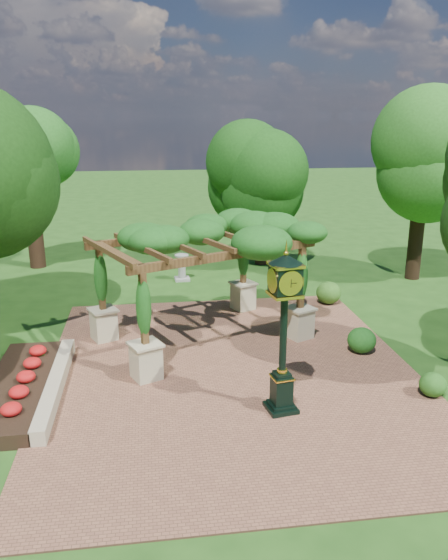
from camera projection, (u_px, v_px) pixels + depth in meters
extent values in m
plane|color=#1E4714|center=(237.00, 389.00, 14.03)|extent=(120.00, 120.00, 0.00)
cube|color=brown|center=(232.00, 371.00, 14.98)|extent=(10.00, 12.00, 0.04)
cube|color=#C6B793|center=(56.00, 385.00, 13.84)|extent=(0.35, 5.00, 0.40)
cube|color=red|center=(19.00, 388.00, 13.73)|extent=(1.50, 5.00, 0.36)
cube|color=black|center=(281.00, 408.00, 12.98)|extent=(0.78, 0.78, 0.10)
cube|color=black|center=(281.00, 390.00, 12.85)|extent=(0.49, 0.49, 0.77)
cube|color=yellow|center=(282.00, 377.00, 12.75)|extent=(0.55, 0.55, 0.03)
cylinder|color=black|center=(283.00, 333.00, 12.43)|extent=(0.20, 0.20, 1.96)
cube|color=black|center=(285.00, 279.00, 12.06)|extent=(0.68, 0.68, 0.60)
cylinder|color=white|center=(291.00, 283.00, 11.78)|extent=(0.51, 0.11, 0.51)
cone|color=black|center=(286.00, 259.00, 11.93)|extent=(0.88, 0.88, 0.21)
sphere|color=yellow|center=(286.00, 253.00, 11.89)|extent=(0.12, 0.12, 0.12)
cube|color=beige|center=(146.00, 361.00, 14.44)|extent=(0.90, 0.90, 0.95)
cube|color=brown|center=(144.00, 308.00, 14.01)|extent=(0.22, 0.22, 1.94)
cube|color=beige|center=(299.00, 323.00, 17.13)|extent=(0.90, 0.90, 0.95)
cube|color=brown|center=(301.00, 277.00, 16.70)|extent=(0.22, 0.22, 1.94)
cube|color=beige|center=(104.00, 325.00, 17.00)|extent=(0.90, 0.90, 0.95)
cube|color=brown|center=(101.00, 279.00, 16.56)|extent=(0.22, 0.22, 1.94)
cube|color=beige|center=(243.00, 296.00, 19.68)|extent=(0.90, 0.90, 0.95)
cube|color=brown|center=(243.00, 256.00, 19.25)|extent=(0.22, 0.22, 1.94)
cube|color=brown|center=(229.00, 255.00, 15.05)|extent=(5.61, 2.65, 0.23)
cube|color=brown|center=(177.00, 235.00, 17.60)|extent=(5.61, 2.65, 0.23)
ellipsoid|color=#194F16|center=(201.00, 235.00, 16.25)|extent=(7.11, 5.96, 1.05)
cube|color=#9C9C94|center=(182.00, 279.00, 23.37)|extent=(0.66, 0.66, 0.11)
cylinder|color=#9C9C94|center=(182.00, 267.00, 23.23)|extent=(0.33, 0.33, 1.02)
cylinder|color=#9C9C94|center=(182.00, 255.00, 23.07)|extent=(0.62, 0.62, 0.06)
ellipsoid|color=#245919|center=(433.00, 385.00, 13.56)|extent=(0.82, 0.82, 0.61)
ellipsoid|color=#1B5518|center=(362.00, 340.00, 16.06)|extent=(1.01, 1.01, 0.76)
ellipsoid|color=#2E5C1A|center=(329.00, 293.00, 20.26)|extent=(1.05, 1.05, 0.83)
cylinder|color=black|center=(35.00, 234.00, 25.01)|extent=(0.72, 0.72, 3.16)
ellipsoid|color=#1F5618|center=(26.00, 142.00, 23.83)|extent=(4.08, 4.08, 4.99)
cylinder|color=black|center=(262.00, 238.00, 25.68)|extent=(0.62, 0.62, 2.47)
ellipsoid|color=#154010|center=(263.00, 170.00, 24.77)|extent=(3.88, 3.88, 3.89)
cylinder|color=black|center=(415.00, 246.00, 23.26)|extent=(0.61, 0.61, 2.91)
ellipsoid|color=#255E1B|center=(424.00, 156.00, 22.18)|extent=(4.06, 4.06, 4.59)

